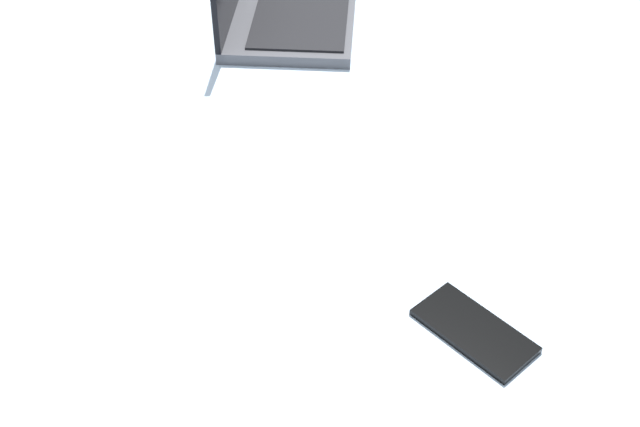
{
  "coord_description": "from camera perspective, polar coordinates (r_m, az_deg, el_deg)",
  "views": [
    {
      "loc": [
        -80.76,
        -37.15,
        89.57
      ],
      "look_at": [
        -7.23,
        -18.46,
        24.0
      ],
      "focal_mm": 45.49,
      "sensor_mm": 36.0,
      "label": 1
    }
  ],
  "objects": [
    {
      "name": "cell_phone",
      "position": [
        0.96,
        10.79,
        -8.11
      ],
      "size": [
        13.38,
        15.43,
        0.8
      ],
      "primitive_type": "cube",
      "rotation": [
        0.0,
        0.0,
        2.56
      ],
      "color": "black",
      "rests_on": "bed_mattress"
    },
    {
      "name": "bed_mattress",
      "position": [
        1.2,
        -7.72,
        -1.81
      ],
      "size": [
        180.0,
        140.0,
        18.0
      ],
      "primitive_type": "cube",
      "color": "silver",
      "rests_on": "ground"
    }
  ]
}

